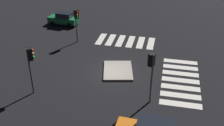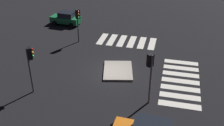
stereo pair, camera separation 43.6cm
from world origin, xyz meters
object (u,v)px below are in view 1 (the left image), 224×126
traffic_light_north (76,18)px  traffic_island (118,70)px  traffic_light_south (151,66)px  traffic_light_west (30,60)px  car_green (64,19)px

traffic_light_north → traffic_island: bearing=4.3°
traffic_island → traffic_light_south: 5.86m
traffic_island → traffic_light_west: bearing=128.6°
traffic_light_north → traffic_light_west: bearing=-43.7°
car_green → traffic_light_west: 15.44m
traffic_light_west → traffic_light_south: 9.08m
car_green → traffic_island: bearing=137.4°
traffic_light_west → traffic_light_north: traffic_light_west is taller
car_green → traffic_light_north: 6.43m
traffic_island → car_green: bearing=42.0°
traffic_light_west → traffic_light_south: traffic_light_south is taller
traffic_light_south → car_green: bearing=-4.7°
traffic_light_west → traffic_light_south: size_ratio=0.97×
traffic_island → car_green: car_green is taller
traffic_light_south → traffic_island: bearing=-6.6°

